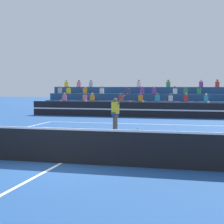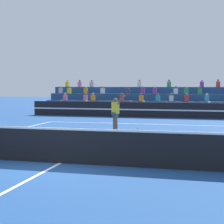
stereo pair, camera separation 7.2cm
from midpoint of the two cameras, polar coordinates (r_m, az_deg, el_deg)
The scene contains 7 objects.
ground_plane at distance 11.38m, azimuth -7.93°, elevation -7.73°, with size 120.00×120.00×0.00m, color navy.
court_lines at distance 11.38m, azimuth -7.93°, elevation -7.71°, with size 11.10×23.90×0.01m.
tennis_net at distance 11.28m, azimuth -7.96°, elevation -5.02°, with size 12.00×0.10×1.10m.
sponsor_banner_wall at distance 27.49m, azimuth 5.31°, elevation 0.35°, with size 18.00×0.26×1.10m.
bleacher_stand at distance 30.61m, azimuth 6.22°, elevation 1.26°, with size 17.64×3.80×2.83m.
tennis_player at distance 18.05m, azimuth 0.46°, elevation -0.19°, with size 1.13×0.88×2.28m.
tennis_ball at distance 20.10m, azimuth 3.83°, elevation -2.47°, with size 0.07×0.07×0.07m, color #C6DB33.
Camera 1 is at (4.16, -10.33, 2.31)m, focal length 60.00 mm.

